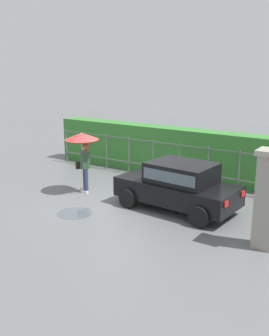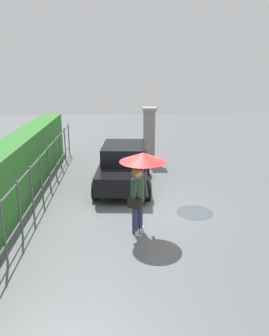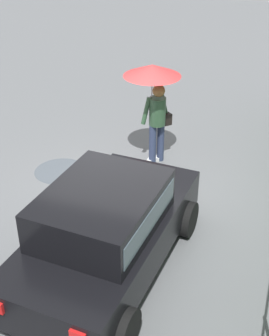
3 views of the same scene
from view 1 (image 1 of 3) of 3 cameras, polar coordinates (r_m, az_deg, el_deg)
name	(u,v)px [view 1 (image 1 of 3)]	position (r m, az deg, el deg)	size (l,w,h in m)	color
ground_plane	(116,201)	(12.78, -2.70, -4.83)	(40.00, 40.00, 0.00)	slate
car	(179,184)	(11.89, 6.47, -2.34)	(3.83, 2.07, 1.48)	black
pedestrian	(83,146)	(13.30, -7.58, 3.20)	(1.15, 1.15, 2.11)	#2D3856
gate_pillar	(267,199)	(9.74, 18.78, -4.26)	(0.60, 0.60, 2.42)	gray
fence_section	(179,161)	(14.69, 6.52, 1.05)	(11.55, 0.05, 1.50)	#59605B
hedge_row	(189,153)	(15.38, 7.98, 2.11)	(12.50, 0.90, 1.90)	#387F33
puddle_near	(75,213)	(11.88, -8.69, -6.54)	(1.07, 1.07, 0.00)	#4C545B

